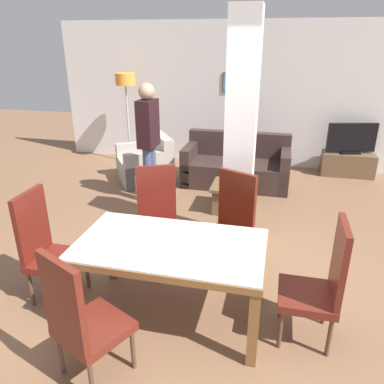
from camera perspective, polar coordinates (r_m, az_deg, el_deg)
name	(u,v)px	position (r m, az deg, el deg)	size (l,w,h in m)	color
ground_plane	(172,313)	(3.67, -3.08, -17.95)	(18.00, 18.00, 0.00)	brown
back_wall	(239,96)	(7.49, 7.10, 14.38)	(7.20, 0.09, 2.70)	silver
divider_pillar	(241,136)	(4.30, 7.42, 8.40)	(0.33, 0.36, 2.70)	silver
dining_table	(171,258)	(3.32, -3.29, -10.07)	(1.63, 0.92, 0.75)	brown
dining_chair_far_left	(158,214)	(4.19, -5.19, -3.43)	(0.61, 0.61, 1.09)	#5D1913
dining_chair_head_right	(321,282)	(3.26, 19.06, -12.87)	(0.46, 0.46, 1.09)	#5C1F16
dining_chair_head_left	(46,246)	(3.83, -21.38, -7.60)	(0.46, 0.46, 1.09)	#5C1B13
dining_chair_far_right	(231,222)	(4.03, 5.93, -4.56)	(0.61, 0.61, 1.09)	#591B0F
dining_chair_near_left	(81,319)	(2.87, -16.58, -18.05)	(0.62, 0.62, 1.09)	#5D1F15
sofa	(236,167)	(6.56, 6.76, 3.75)	(1.79, 0.86, 0.85)	#382724
armchair	(147,165)	(6.71, -6.91, 4.07)	(1.18, 1.18, 0.81)	#B6AEA4
coffee_table	(234,197)	(5.54, 6.40, -0.80)	(0.65, 0.59, 0.40)	brown
bottle	(237,176)	(5.57, 6.82, 2.43)	(0.07, 0.07, 0.22)	#B2B7BC
tv_stand	(347,164)	(7.52, 22.60, 3.94)	(0.93, 0.40, 0.42)	brown
tv_screen	(352,139)	(7.40, 23.15, 7.47)	(0.87, 0.28, 0.56)	black
floor_lamp	(126,87)	(7.56, -10.07, 15.42)	(0.38, 0.38, 1.76)	#B7B7BC
standing_person	(148,135)	(5.65, -6.67, 8.64)	(0.25, 0.39, 1.79)	#444E70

